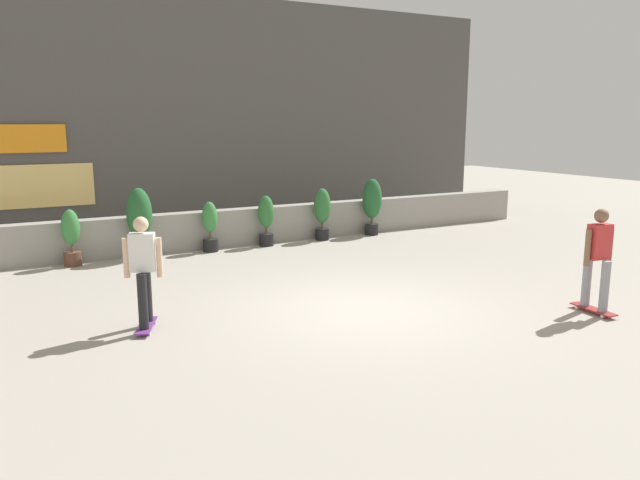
{
  "coord_description": "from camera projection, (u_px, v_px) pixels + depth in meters",
  "views": [
    {
      "loc": [
        -5.24,
        -8.2,
        3.06
      ],
      "look_at": [
        0.0,
        1.5,
        0.9
      ],
      "focal_mm": 34.53,
      "sensor_mm": 36.0,
      "label": 1
    }
  ],
  "objects": [
    {
      "name": "ground_plane",
      "position": [
        363.0,
        309.0,
        10.11
      ],
      "size": [
        48.0,
        48.0,
        0.0
      ],
      "primitive_type": "plane",
      "color": "#A8A093"
    },
    {
      "name": "planter_wall",
      "position": [
        234.0,
        227.0,
        15.21
      ],
      "size": [
        18.0,
        0.4,
        0.9
      ],
      "primitive_type": "cube",
      "color": "gray",
      "rests_on": "ground"
    },
    {
      "name": "building_backdrop",
      "position": [
        183.0,
        113.0,
        18.12
      ],
      "size": [
        20.0,
        2.08,
        6.5
      ],
      "color": "#4C4947",
      "rests_on": "ground"
    },
    {
      "name": "potted_plant_0",
      "position": [
        71.0,
        236.0,
        13.01
      ],
      "size": [
        0.37,
        0.37,
        1.21
      ],
      "color": "brown",
      "rests_on": "ground"
    },
    {
      "name": "potted_plant_1",
      "position": [
        139.0,
        217.0,
        13.62
      ],
      "size": [
        0.56,
        0.56,
        1.59
      ],
      "color": "brown",
      "rests_on": "ground"
    },
    {
      "name": "potted_plant_2",
      "position": [
        210.0,
        225.0,
        14.43
      ],
      "size": [
        0.36,
        0.36,
        1.18
      ],
      "color": "black",
      "rests_on": "ground"
    },
    {
      "name": "potted_plant_3",
      "position": [
        266.0,
        219.0,
        15.09
      ],
      "size": [
        0.39,
        0.39,
        1.24
      ],
      "color": "black",
      "rests_on": "ground"
    },
    {
      "name": "potted_plant_4",
      "position": [
        322.0,
        211.0,
        15.81
      ],
      "size": [
        0.43,
        0.43,
        1.34
      ],
      "color": "black",
      "rests_on": "ground"
    },
    {
      "name": "potted_plant_5",
      "position": [
        372.0,
        202.0,
        16.5
      ],
      "size": [
        0.52,
        0.52,
        1.51
      ],
      "color": "black",
      "rests_on": "ground"
    },
    {
      "name": "skater_by_wall_right",
      "position": [
        598.0,
        256.0,
        9.72
      ],
      "size": [
        0.56,
        0.81,
        1.7
      ],
      "color": "maroon",
      "rests_on": "ground"
    },
    {
      "name": "skater_by_wall_left",
      "position": [
        143.0,
        268.0,
        8.94
      ],
      "size": [
        0.52,
        0.82,
        1.7
      ],
      "color": "#72338C",
      "rests_on": "ground"
    }
  ]
}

